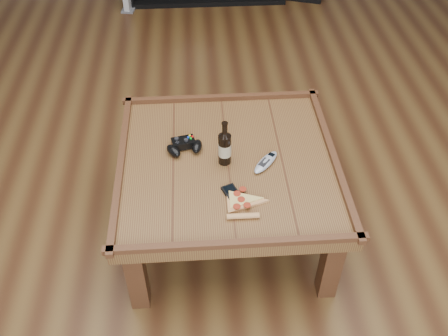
{
  "coord_description": "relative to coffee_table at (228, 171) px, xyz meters",
  "views": [
    {
      "loc": [
        -0.13,
        -1.68,
        1.99
      ],
      "look_at": [
        -0.03,
        -0.12,
        0.52
      ],
      "focal_mm": 40.0,
      "sensor_mm": 36.0,
      "label": 1
    }
  ],
  "objects": [
    {
      "name": "remote_control",
      "position": [
        0.17,
        -0.03,
        0.07
      ],
      "size": [
        0.15,
        0.17,
        0.03
      ],
      "rotation": [
        0.0,
        0.0,
        -0.68
      ],
      "color": "#9CA2AA",
      "rests_on": "coffee_table"
    },
    {
      "name": "smartphone",
      "position": [
        0.0,
        -0.21,
        0.07
      ],
      "size": [
        0.09,
        0.12,
        0.01
      ],
      "rotation": [
        0.0,
        0.0,
        0.38
      ],
      "color": "black",
      "rests_on": "coffee_table"
    },
    {
      "name": "game_controller",
      "position": [
        -0.2,
        0.09,
        0.08
      ],
      "size": [
        0.18,
        0.14,
        0.05
      ],
      "rotation": [
        0.0,
        0.0,
        0.22
      ],
      "color": "black",
      "rests_on": "coffee_table"
    },
    {
      "name": "coffee_table",
      "position": [
        0.0,
        0.0,
        0.0
      ],
      "size": [
        1.03,
        1.03,
        0.48
      ],
      "color": "#4E2C16",
      "rests_on": "ground"
    },
    {
      "name": "ground",
      "position": [
        0.0,
        0.0,
        -0.39
      ],
      "size": [
        6.0,
        6.0,
        0.0
      ],
      "primitive_type": "plane",
      "color": "#402312",
      "rests_on": "ground"
    },
    {
      "name": "pizza_slice",
      "position": [
        0.04,
        -0.27,
        0.07
      ],
      "size": [
        0.15,
        0.24,
        0.02
      ],
      "rotation": [
        0.0,
        0.0,
        -0.01
      ],
      "color": "tan",
      "rests_on": "coffee_table"
    },
    {
      "name": "beer_bottle",
      "position": [
        -0.01,
        -0.0,
        0.15
      ],
      "size": [
        0.06,
        0.06,
        0.23
      ],
      "color": "black",
      "rests_on": "coffee_table"
    }
  ]
}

